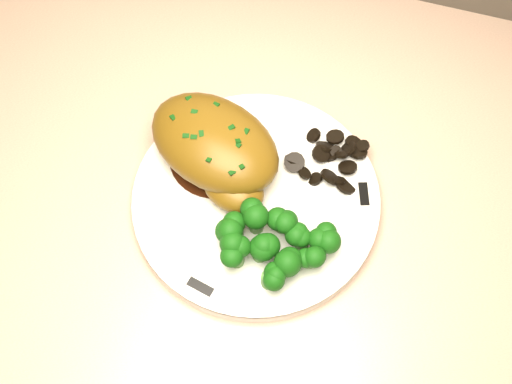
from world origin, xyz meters
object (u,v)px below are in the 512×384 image
(plate, at_px, (256,200))
(broccoli_florets, at_px, (276,244))
(chicken_breast, at_px, (217,148))
(counter, at_px, (271,315))

(plate, relative_size, broccoli_florets, 2.40)
(broccoli_florets, bearing_deg, chicken_breast, 137.10)
(chicken_breast, bearing_deg, plate, -8.26)
(chicken_breast, distance_m, broccoli_florets, 0.12)
(plate, bearing_deg, counter, 46.37)
(counter, xyz_separation_m, chicken_breast, (-0.07, 0.01, 0.52))
(counter, xyz_separation_m, broccoli_florets, (0.02, -0.07, 0.51))
(plate, xyz_separation_m, chicken_breast, (-0.05, 0.03, 0.04))
(counter, relative_size, chicken_breast, 12.80)
(counter, bearing_deg, plate, -133.63)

